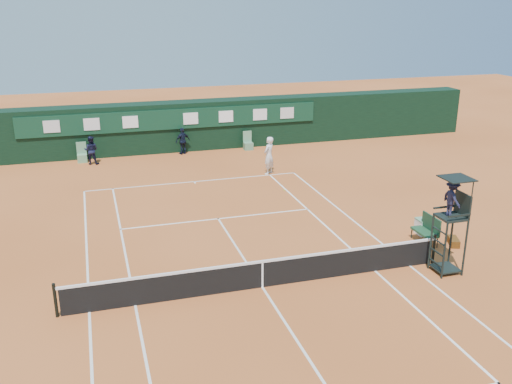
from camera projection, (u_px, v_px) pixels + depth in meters
ground at (262, 287)px, 18.72m from camera, size 90.00×90.00×0.00m
court_lines at (262, 287)px, 18.72m from camera, size 11.05×23.85×0.01m
tennis_net at (262, 273)px, 18.56m from camera, size 12.90×0.10×1.10m
back_wall at (173, 126)px, 35.23m from camera, size 40.00×1.65×3.00m
linesman_chair_left at (82, 157)px, 32.98m from camera, size 0.55×0.50×1.15m
linesman_chair_right at (248, 145)px, 35.70m from camera, size 0.55×0.50×1.15m
umpire_chair at (452, 205)px, 18.98m from camera, size 0.96×0.95×3.42m
player_bench at (428, 228)px, 21.95m from camera, size 0.56×1.20×1.10m
tennis_bag at (454, 242)px, 21.90m from camera, size 0.57×0.80×0.28m
cooler at (424, 226)px, 22.86m from camera, size 0.57×0.57×0.65m
tennis_ball at (284, 190)px, 28.11m from camera, size 0.07×0.07×0.07m
player at (269, 156)px, 30.50m from camera, size 0.88×0.87×2.05m
ball_kid_left at (91, 150)px, 32.38m from camera, size 0.94×0.82×1.64m
ball_kid_right at (183, 141)px, 34.50m from camera, size 1.03×0.73×1.63m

